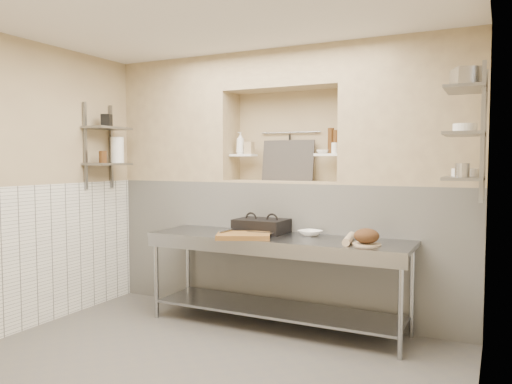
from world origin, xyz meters
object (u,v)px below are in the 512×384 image
Objects in this scene: panini_press at (261,226)px; rolling_pin at (349,239)px; mixing_bowl at (310,233)px; jug_left at (117,150)px; cutting_board at (243,236)px; bowl_alcove at (322,152)px; bottle_soap at (240,143)px; bread_loaf at (367,236)px; prep_table at (276,263)px.

panini_press is 1.15× the size of rolling_pin.
mixing_bowl is 0.74× the size of jug_left.
cutting_board is 0.67m from mixing_bowl.
bottle_soap is at bearing 178.80° from bowl_alcove.
mixing_bowl is at bearing -90.87° from bowl_alcove.
cutting_board is at bearing -7.62° from jug_left.
mixing_bowl is at bearing 152.68° from rolling_pin.
bowl_alcove is (0.01, 0.34, 0.81)m from mixing_bowl.
rolling_pin is at bearing -22.53° from bottle_soap.
cutting_board is at bearing -60.18° from bottle_soap.
bread_loaf is (0.18, -0.06, 0.05)m from rolling_pin.
bottle_soap reaches higher than rolling_pin.
rolling_pin reaches higher than mixing_bowl.
bread_loaf is 3.01m from jug_left.
mixing_bowl is at bearing 39.00° from cutting_board.
cutting_board is 1.23m from bowl_alcove.
bottle_soap reaches higher than mixing_bowl.
bowl_alcove is (0.97, -0.02, -0.10)m from bottle_soap.
bread_loaf is (0.63, -0.30, 0.05)m from mixing_bowl.
panini_press is at bearing -145.20° from bowl_alcove.
bread_loaf is (1.15, 0.12, 0.06)m from cutting_board.
rolling_pin is at bearing -10.51° from panini_press.
bottle_soap is at bearing 22.68° from jug_left.
bread_loaf is at bearing -22.25° from bottle_soap.
bread_loaf reaches higher than mixing_bowl.
mixing_bowl reaches higher than prep_table.
jug_left is (-1.75, 0.23, 0.84)m from cutting_board.
bowl_alcove is (0.28, 0.55, 1.09)m from prep_table.
bottle_soap reaches higher than bowl_alcove.
cutting_board is at bearing -141.00° from mixing_bowl.
bottle_soap is at bearing 157.75° from bread_loaf.
bread_loaf is at bearing -5.61° from prep_table.
cutting_board is at bearing -124.83° from bowl_alcove.
prep_table is 1.25m from bowl_alcove.
bread_loaf reaches higher than cutting_board.
bread_loaf is at bearing -2.17° from jug_left.
bottle_soap is (-0.45, 0.78, 0.91)m from cutting_board.
bottle_soap is 0.84× the size of jug_left.
rolling_pin is 1.84× the size of bottle_soap.
prep_table is 4.96× the size of panini_press.
cutting_board is 4.07× the size of bowl_alcove.
cutting_board is 2.04× the size of bottle_soap.
bowl_alcove reaches higher than cutting_board.
bread_loaf is at bearing -25.35° from mixing_bowl.
prep_table is at bearing 40.77° from cutting_board.
bread_loaf is (1.15, -0.27, 0.01)m from panini_press.
bottle_soap is 1.41m from jug_left.
mixing_bowl is at bearing 4.76° from jug_left.
rolling_pin is at bearing -51.71° from bowl_alcove.
bowl_alcove is at bearing -1.20° from bottle_soap.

